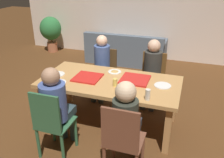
{
  "coord_description": "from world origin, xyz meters",
  "views": [
    {
      "loc": [
        1.06,
        -3.04,
        2.25
      ],
      "look_at": [
        0.0,
        0.1,
        0.72
      ],
      "focal_mm": 38.99,
      "sensor_mm": 36.0,
      "label": 1
    }
  ],
  "objects": [
    {
      "name": "person_0",
      "position": [
        0.48,
        0.81,
        0.69
      ],
      "size": [
        0.3,
        0.49,
        1.17
      ],
      "color": "#364045",
      "rests_on": "ground"
    },
    {
      "name": "pizza_box_0",
      "position": [
        0.35,
        0.12,
        0.76
      ],
      "size": [
        0.41,
        0.41,
        0.03
      ],
      "color": "red",
      "rests_on": "dining_table"
    },
    {
      "name": "plate_0",
      "position": [
        0.76,
        0.06,
        0.75
      ],
      "size": [
        0.23,
        0.23,
        0.01
      ],
      "color": "white",
      "rests_on": "dining_table"
    },
    {
      "name": "chair_3",
      "position": [
        -0.44,
        0.92,
        0.47
      ],
      "size": [
        0.45,
        0.42,
        0.88
      ],
      "color": "brown",
      "rests_on": "ground"
    },
    {
      "name": "back_wall",
      "position": [
        0.0,
        3.31,
        1.4
      ],
      "size": [
        7.26,
        0.12,
        2.81
      ],
      "primitive_type": "cube",
      "color": "#F3E0CF",
      "rests_on": "ground"
    },
    {
      "name": "ground_plane",
      "position": [
        0.0,
        0.0,
        0.0
      ],
      "size": [
        20.0,
        20.0,
        0.0
      ],
      "primitive_type": "plane",
      "color": "#58351A"
    },
    {
      "name": "chair_1",
      "position": [
        0.48,
        -0.97,
        0.53
      ],
      "size": [
        0.43,
        0.4,
        0.96
      ],
      "color": "brown",
      "rests_on": "ground"
    },
    {
      "name": "plate_2",
      "position": [
        -0.84,
        -0.06,
        0.75
      ],
      "size": [
        0.22,
        0.22,
        0.01
      ],
      "color": "white",
      "rests_on": "dining_table"
    },
    {
      "name": "drinking_glass_0",
      "position": [
        0.63,
        -0.39,
        0.82
      ],
      "size": [
        0.06,
        0.06,
        0.14
      ],
      "primitive_type": "cylinder",
      "color": "silver",
      "rests_on": "dining_table"
    },
    {
      "name": "person_3",
      "position": [
        -0.44,
        0.78,
        0.68
      ],
      "size": [
        0.28,
        0.48,
        1.18
      ],
      "color": "#34403E",
      "rests_on": "ground"
    },
    {
      "name": "chair_0",
      "position": [
        0.48,
        0.95,
        0.48
      ],
      "size": [
        0.44,
        0.4,
        0.89
      ],
      "color": "brown",
      "rests_on": "ground"
    },
    {
      "name": "couch",
      "position": [
        -0.51,
        2.71,
        0.29
      ],
      "size": [
        1.98,
        0.83,
        0.79
      ],
      "color": "slate",
      "rests_on": "ground"
    },
    {
      "name": "plate_1",
      "position": [
        -0.03,
        0.31,
        0.76
      ],
      "size": [
        0.21,
        0.21,
        0.03
      ],
      "color": "white",
      "rests_on": "dining_table"
    },
    {
      "name": "potted_plant",
      "position": [
        -2.78,
        2.89,
        0.63
      ],
      "size": [
        0.6,
        0.6,
        1.0
      ],
      "color": "#BB6D48",
      "rests_on": "ground"
    },
    {
      "name": "plate_3",
      "position": [
        -0.67,
        -0.32,
        0.76
      ],
      "size": [
        0.23,
        0.23,
        0.03
      ],
      "color": "white",
      "rests_on": "dining_table"
    },
    {
      "name": "person_1",
      "position": [
        0.48,
        -0.81,
        0.7
      ],
      "size": [
        0.29,
        0.52,
        1.19
      ],
      "color": "#2F333D",
      "rests_on": "ground"
    },
    {
      "name": "drinking_glass_1",
      "position": [
        0.13,
        -0.15,
        0.8
      ],
      "size": [
        0.06,
        0.06,
        0.11
      ],
      "primitive_type": "cylinder",
      "color": "#E3C65D",
      "rests_on": "dining_table"
    },
    {
      "name": "chair_2",
      "position": [
        -0.44,
        -0.92,
        0.52
      ],
      "size": [
        0.4,
        0.42,
        0.96
      ],
      "color": "#326340",
      "rests_on": "ground"
    },
    {
      "name": "dining_table",
      "position": [
        0.0,
        0.0,
        0.66
      ],
      "size": [
        2.03,
        0.99,
        0.75
      ],
      "color": "tan",
      "rests_on": "ground"
    },
    {
      "name": "person_2",
      "position": [
        -0.44,
        -0.78,
        0.71
      ],
      "size": [
        0.32,
        0.5,
        1.21
      ],
      "color": "#2E4146",
      "rests_on": "ground"
    },
    {
      "name": "pizza_box_1",
      "position": [
        -0.34,
        -0.03,
        0.76
      ],
      "size": [
        0.39,
        0.39,
        0.02
      ],
      "color": "red",
      "rests_on": "dining_table"
    }
  ]
}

